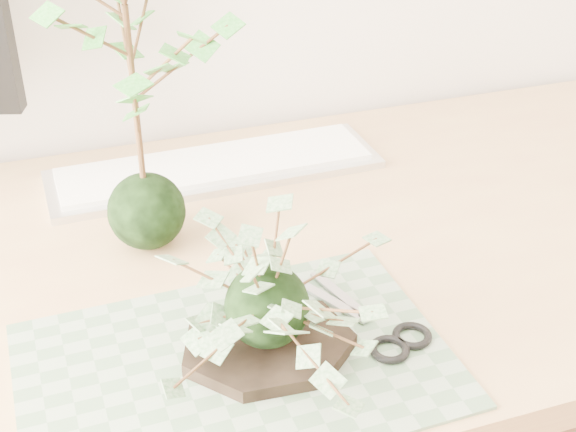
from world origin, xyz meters
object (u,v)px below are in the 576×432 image
object	(u,v)px
keyboard	(215,167)
ivy_kokedama	(266,273)
maple_kokedama	(127,26)
desk	(226,313)

from	to	relation	value
keyboard	ivy_kokedama	bearing A→B (deg)	-97.70
ivy_kokedama	maple_kokedama	size ratio (longest dim) A/B	0.76
keyboard	desk	bearing A→B (deg)	-102.90
desk	keyboard	distance (m)	0.24
desk	keyboard	size ratio (longest dim) A/B	3.31
ivy_kokedama	keyboard	world-z (taller)	ivy_kokedama
ivy_kokedama	keyboard	distance (m)	0.42
ivy_kokedama	keyboard	xyz separation A→B (m)	(0.05, 0.40, -0.09)
maple_kokedama	keyboard	world-z (taller)	maple_kokedama
ivy_kokedama	keyboard	size ratio (longest dim) A/B	0.63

